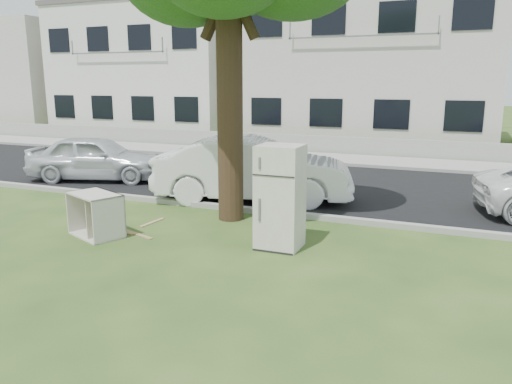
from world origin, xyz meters
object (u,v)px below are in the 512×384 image
at_px(fridge, 280,197).
at_px(car_center, 253,169).
at_px(cabinet, 96,215).
at_px(car_left, 96,158).

height_order(fridge, car_center, fridge).
xyz_separation_m(cabinet, car_left, (-3.71, 4.50, 0.26)).
xyz_separation_m(fridge, car_left, (-7.21, 3.79, -0.25)).
bearing_deg(cabinet, car_left, 152.28).
bearing_deg(cabinet, car_center, 89.12).
distance_m(fridge, car_left, 8.14).
relative_size(fridge, car_center, 0.38).
relative_size(fridge, car_left, 0.46).
relative_size(car_center, car_left, 1.21).
bearing_deg(car_center, car_left, 66.99).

